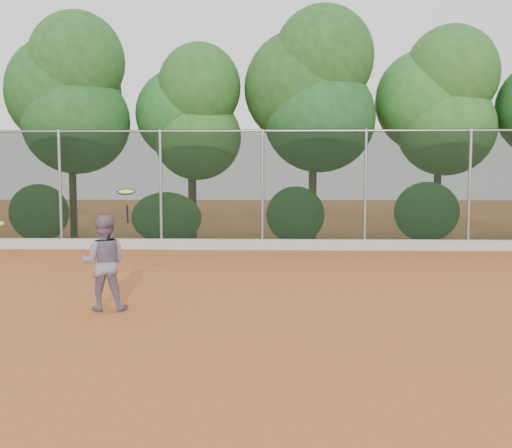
{
  "coord_description": "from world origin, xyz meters",
  "views": [
    {
      "loc": [
        0.34,
        -9.71,
        2.17
      ],
      "look_at": [
        0.0,
        1.0,
        1.25
      ],
      "focal_mm": 40.0,
      "sensor_mm": 36.0,
      "label": 1
    }
  ],
  "objects": [
    {
      "name": "concrete_curb",
      "position": [
        0.0,
        6.82,
        0.15
      ],
      "size": [
        24.0,
        0.2,
        0.3
      ],
      "primitive_type": "cube",
      "color": "beige",
      "rests_on": "ground"
    },
    {
      "name": "chainlink_fence",
      "position": [
        -0.0,
        7.0,
        1.86
      ],
      "size": [
        24.09,
        0.09,
        3.5
      ],
      "color": "black",
      "rests_on": "ground"
    },
    {
      "name": "tennis_player",
      "position": [
        -2.39,
        -0.73,
        0.77
      ],
      "size": [
        0.8,
        0.65,
        1.54
      ],
      "primitive_type": "imported",
      "rotation": [
        0.0,
        0.0,
        3.24
      ],
      "color": "slate",
      "rests_on": "ground"
    },
    {
      "name": "tennis_ball_in_flight",
      "position": [
        -4.08,
        -0.64,
        1.39
      ],
      "size": [
        0.07,
        0.07,
        0.07
      ],
      "color": "#D1E032",
      "rests_on": "ground"
    },
    {
      "name": "tennis_racket",
      "position": [
        -1.96,
        -0.92,
        1.87
      ],
      "size": [
        0.32,
        0.32,
        0.54
      ],
      "color": "black",
      "rests_on": "ground"
    },
    {
      "name": "foliage_backdrop",
      "position": [
        -0.55,
        8.98,
        4.4
      ],
      "size": [
        23.7,
        3.63,
        7.55
      ],
      "color": "#49321C",
      "rests_on": "ground"
    },
    {
      "name": "ground",
      "position": [
        0.0,
        0.0,
        0.0
      ],
      "size": [
        80.0,
        80.0,
        0.0
      ],
      "primitive_type": "plane",
      "color": "#B35D2A",
      "rests_on": "ground"
    }
  ]
}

